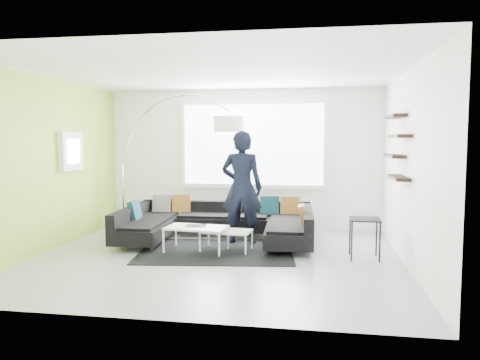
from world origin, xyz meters
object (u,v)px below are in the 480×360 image
Objects in this scene: arc_lamp at (122,164)px; side_table at (364,239)px; person at (242,187)px; laptop at (196,226)px; coffee_table at (211,239)px; sectional_sofa at (218,225)px.

side_table is (4.48, -1.46, -1.02)m from arc_lamp.
side_table is at bearing 161.04° from person.
laptop is at bearing 50.11° from person.
sectional_sofa is at bearing 98.71° from coffee_table.
sectional_sofa is at bearing 162.53° from side_table.
person is (-2.00, 0.73, 0.67)m from side_table.
laptop is (1.86, -1.45, -0.91)m from arc_lamp.
sectional_sofa is 5.48× the size of side_table.
sectional_sofa is 2.40m from arc_lamp.
arc_lamp is at bearing 127.63° from laptop.
person is 5.27× the size of laptop.
sectional_sofa reaches higher than coffee_table.
side_table reaches higher than laptop.
arc_lamp is 2.52m from laptop.
person is at bearing 34.43° from laptop.
sectional_sofa is 0.79m from person.
sectional_sofa is 1.26× the size of arc_lamp.
sectional_sofa is at bearing 60.87° from laptop.
sectional_sofa is 0.70m from coffee_table.
sectional_sofa is 1.72× the size of person.
side_table is (2.39, -0.07, 0.10)m from coffee_table.
laptop is (-0.63, -0.72, -0.56)m from person.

